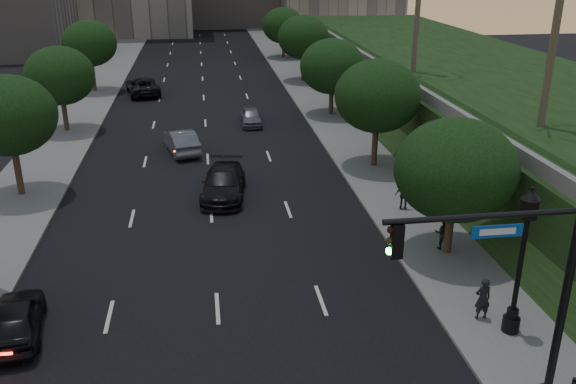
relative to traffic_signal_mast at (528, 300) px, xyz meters
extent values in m
cube|color=black|center=(-8.48, 31.58, -3.66)|extent=(16.00, 140.00, 0.02)
cube|color=slate|center=(1.77, 31.58, -3.60)|extent=(4.50, 140.00, 0.15)
cube|color=slate|center=(-18.73, 31.58, -3.60)|extent=(4.50, 140.00, 0.15)
cube|color=black|center=(13.52, 29.58, -1.67)|extent=(18.00, 90.00, 4.00)
cube|color=slate|center=(5.02, 29.58, 0.68)|extent=(0.35, 90.00, 0.70)
cylinder|color=#38281C|center=(1.82, 9.58, -2.24)|extent=(0.36, 0.36, 2.86)
ellipsoid|color=black|center=(1.82, 9.58, 0.36)|extent=(5.20, 5.20, 4.42)
cylinder|color=#38281C|center=(1.82, 21.58, -2.07)|extent=(0.36, 0.36, 3.21)
ellipsoid|color=black|center=(1.82, 21.58, 0.85)|extent=(5.20, 5.20, 4.42)
cylinder|color=#38281C|center=(1.82, 34.58, -2.24)|extent=(0.36, 0.36, 2.86)
ellipsoid|color=black|center=(1.82, 34.58, 0.36)|extent=(5.20, 5.20, 4.42)
cylinder|color=#38281C|center=(1.82, 48.58, -2.07)|extent=(0.36, 0.36, 3.21)
ellipsoid|color=black|center=(1.82, 48.58, 0.85)|extent=(5.20, 5.20, 4.42)
cylinder|color=#38281C|center=(1.82, 63.58, -2.24)|extent=(0.36, 0.36, 2.86)
ellipsoid|color=black|center=(1.82, 63.58, 0.36)|extent=(5.20, 5.20, 4.42)
cylinder|color=#38281C|center=(-18.78, 19.58, -2.04)|extent=(0.36, 0.36, 3.26)
ellipsoid|color=black|center=(-18.78, 19.58, 0.92)|extent=(5.00, 5.00, 4.25)
cylinder|color=#38281C|center=(-18.78, 32.58, -2.18)|extent=(0.36, 0.36, 2.99)
ellipsoid|color=black|center=(-18.78, 32.58, 0.54)|extent=(5.00, 5.00, 4.25)
cylinder|color=#38281C|center=(-18.78, 46.58, -2.04)|extent=(0.36, 0.36, 3.26)
ellipsoid|color=black|center=(-18.78, 46.58, 0.92)|extent=(5.00, 5.00, 4.25)
cylinder|color=#4C4233|center=(9.02, 15.58, 6.33)|extent=(0.40, 0.40, 12.00)
cylinder|color=black|center=(1.09, 0.00, -0.17)|extent=(0.24, 0.24, 7.00)
cylinder|color=black|center=(-1.61, 0.00, 2.63)|extent=(5.40, 0.16, 0.16)
cube|color=black|center=(-3.91, 0.00, 2.08)|extent=(0.32, 0.22, 0.95)
sphere|color=black|center=(-4.09, 0.00, 2.41)|extent=(0.20, 0.20, 0.20)
sphere|color=#3F2B0A|center=(-4.09, 0.00, 2.11)|extent=(0.20, 0.20, 0.20)
sphere|color=#19F24C|center=(-4.09, 0.00, 1.81)|extent=(0.20, 0.20, 0.20)
cube|color=#0D4EB3|center=(-1.21, 0.00, 2.18)|extent=(1.40, 0.05, 0.35)
cylinder|color=black|center=(1.70, 3.45, -3.32)|extent=(0.60, 0.60, 0.70)
cylinder|color=black|center=(1.70, 3.45, -2.82)|extent=(0.40, 0.40, 0.40)
cylinder|color=black|center=(1.70, 3.45, -0.87)|extent=(0.18, 0.18, 3.60)
cube|color=black|center=(1.70, 3.45, 1.18)|extent=(0.42, 0.42, 0.70)
cone|color=black|center=(1.70, 3.45, 1.68)|extent=(0.64, 0.64, 0.35)
sphere|color=black|center=(1.70, 3.45, 1.88)|extent=(0.14, 0.14, 0.14)
imported|color=black|center=(-15.48, 5.82, -2.95)|extent=(2.27, 4.42, 1.44)
imported|color=slate|center=(-10.17, 26.33, -2.89)|extent=(2.70, 4.99, 1.56)
imported|color=black|center=(-14.09, 44.69, -2.85)|extent=(3.79, 6.30, 1.64)
imported|color=black|center=(-7.72, 17.95, -2.88)|extent=(2.88, 5.67, 1.58)
imported|color=slate|center=(-4.92, 32.60, -3.01)|extent=(1.69, 3.95, 1.33)
imported|color=black|center=(1.01, 4.36, -2.71)|extent=(0.59, 0.39, 1.63)
imported|color=black|center=(1.70, 9.90, -2.75)|extent=(0.92, 0.84, 1.55)
imported|color=black|center=(1.43, 14.55, -2.75)|extent=(0.98, 0.60, 1.55)
camera|label=1|loc=(-8.64, -13.43, 8.97)|focal=38.00mm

